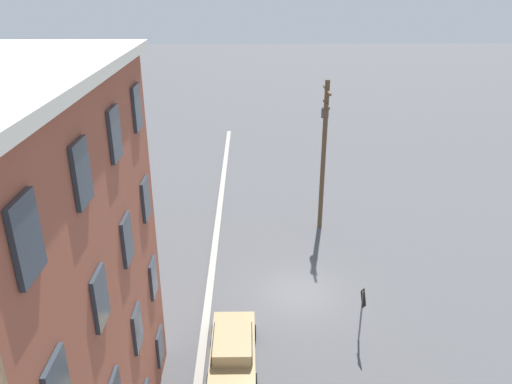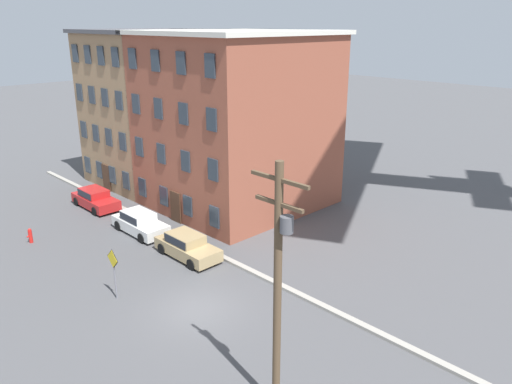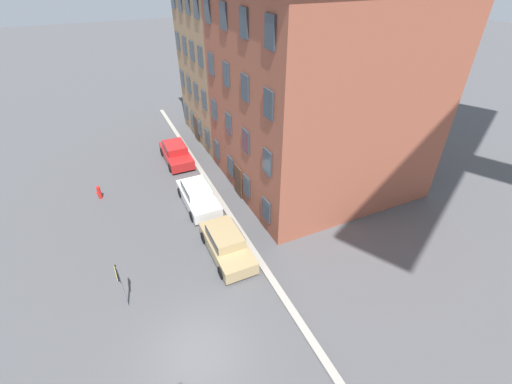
% 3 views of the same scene
% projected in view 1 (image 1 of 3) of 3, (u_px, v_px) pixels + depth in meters
% --- Properties ---
extents(ground_plane, '(200.00, 200.00, 0.00)m').
position_uv_depth(ground_plane, '(299.00, 293.00, 25.11)').
color(ground_plane, '#4C4C4F').
extents(kerb_strip, '(56.00, 0.36, 0.16)m').
position_uv_depth(kerb_strip, '(209.00, 292.00, 25.02)').
color(kerb_strip, '#9E998E').
rests_on(kerb_strip, ground_plane).
extents(car_tan, '(4.40, 1.92, 1.43)m').
position_uv_depth(car_tan, '(233.00, 349.00, 20.24)').
color(car_tan, tan).
rests_on(car_tan, ground_plane).
extents(caution_sign, '(1.02, 0.08, 2.73)m').
position_uv_depth(caution_sign, '(362.00, 306.00, 21.09)').
color(caution_sign, slate).
rests_on(caution_sign, ground_plane).
extents(utility_pole, '(2.40, 0.44, 9.29)m').
position_uv_depth(utility_pole, '(324.00, 148.00, 29.70)').
color(utility_pole, brown).
rests_on(utility_pole, ground_plane).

